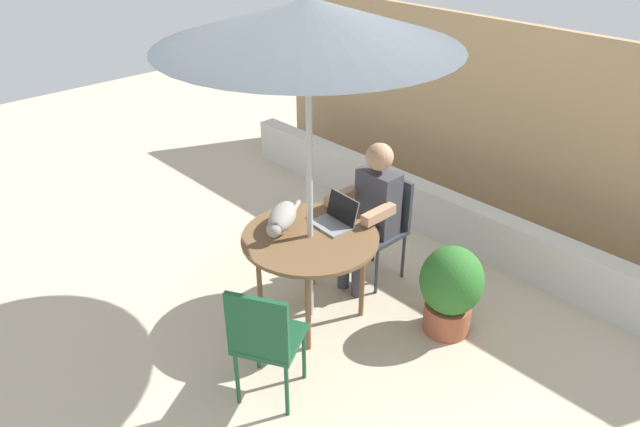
{
  "coord_description": "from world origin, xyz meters",
  "views": [
    {
      "loc": [
        2.74,
        -2.48,
        3.01
      ],
      "look_at": [
        0.0,
        0.1,
        0.88
      ],
      "focal_mm": 33.07,
      "sensor_mm": 36.0,
      "label": 1
    }
  ],
  "objects_px": {
    "cat": "(282,219)",
    "patio_umbrella": "(308,23)",
    "patio_table": "(310,243)",
    "potted_plant_near_fence": "(451,288)",
    "person_seated": "(372,208)",
    "chair_empty": "(264,337)",
    "laptop": "(337,216)",
    "chair_occupied": "(384,219)"
  },
  "relations": [
    {
      "from": "chair_occupied",
      "to": "laptop",
      "type": "height_order",
      "value": "laptop"
    },
    {
      "from": "chair_empty",
      "to": "person_seated",
      "type": "distance_m",
      "value": 1.56
    },
    {
      "from": "chair_occupied",
      "to": "cat",
      "type": "height_order",
      "value": "chair_occupied"
    },
    {
      "from": "patio_table",
      "to": "person_seated",
      "type": "relative_size",
      "value": 0.82
    },
    {
      "from": "chair_empty",
      "to": "potted_plant_near_fence",
      "type": "distance_m",
      "value": 1.5
    },
    {
      "from": "chair_occupied",
      "to": "patio_table",
      "type": "bearing_deg",
      "value": -90.0
    },
    {
      "from": "cat",
      "to": "potted_plant_near_fence",
      "type": "xyz_separation_m",
      "value": [
        1.07,
        0.71,
        -0.42
      ]
    },
    {
      "from": "patio_umbrella",
      "to": "chair_occupied",
      "type": "bearing_deg",
      "value": 90.0
    },
    {
      "from": "patio_table",
      "to": "potted_plant_near_fence",
      "type": "height_order",
      "value": "patio_table"
    },
    {
      "from": "cat",
      "to": "patio_umbrella",
      "type": "bearing_deg",
      "value": 20.02
    },
    {
      "from": "patio_table",
      "to": "laptop",
      "type": "relative_size",
      "value": 3.24
    },
    {
      "from": "patio_table",
      "to": "patio_umbrella",
      "type": "bearing_deg",
      "value": 0.0
    },
    {
      "from": "patio_umbrella",
      "to": "potted_plant_near_fence",
      "type": "bearing_deg",
      "value": 36.79
    },
    {
      "from": "person_seated",
      "to": "potted_plant_near_fence",
      "type": "xyz_separation_m",
      "value": [
        0.84,
        -0.04,
        -0.32
      ]
    },
    {
      "from": "patio_table",
      "to": "chair_empty",
      "type": "bearing_deg",
      "value": -60.45
    },
    {
      "from": "chair_occupied",
      "to": "potted_plant_near_fence",
      "type": "relative_size",
      "value": 1.26
    },
    {
      "from": "patio_table",
      "to": "chair_occupied",
      "type": "distance_m",
      "value": 0.84
    },
    {
      "from": "cat",
      "to": "laptop",
      "type": "bearing_deg",
      "value": 56.3
    },
    {
      "from": "patio_table",
      "to": "person_seated",
      "type": "xyz_separation_m",
      "value": [
        -0.0,
        0.67,
        0.04
      ]
    },
    {
      "from": "potted_plant_near_fence",
      "to": "chair_empty",
      "type": "bearing_deg",
      "value": -105.09
    },
    {
      "from": "person_seated",
      "to": "cat",
      "type": "xyz_separation_m",
      "value": [
        -0.22,
        -0.76,
        0.1
      ]
    },
    {
      "from": "chair_occupied",
      "to": "cat",
      "type": "xyz_separation_m",
      "value": [
        -0.22,
        -0.91,
        0.27
      ]
    },
    {
      "from": "potted_plant_near_fence",
      "to": "cat",
      "type": "bearing_deg",
      "value": -146.29
    },
    {
      "from": "cat",
      "to": "potted_plant_near_fence",
      "type": "distance_m",
      "value": 1.35
    },
    {
      "from": "person_seated",
      "to": "cat",
      "type": "distance_m",
      "value": 0.79
    },
    {
      "from": "patio_table",
      "to": "patio_umbrella",
      "type": "height_order",
      "value": "patio_umbrella"
    },
    {
      "from": "patio_table",
      "to": "chair_empty",
      "type": "height_order",
      "value": "chair_empty"
    },
    {
      "from": "chair_empty",
      "to": "cat",
      "type": "relative_size",
      "value": 1.58
    },
    {
      "from": "chair_empty",
      "to": "cat",
      "type": "height_order",
      "value": "chair_empty"
    },
    {
      "from": "patio_umbrella",
      "to": "patio_table",
      "type": "bearing_deg",
      "value": 0.0
    },
    {
      "from": "patio_table",
      "to": "patio_umbrella",
      "type": "xyz_separation_m",
      "value": [
        0.0,
        0.0,
        1.59
      ]
    },
    {
      "from": "patio_umbrella",
      "to": "chair_occupied",
      "type": "relative_size",
      "value": 2.65
    },
    {
      "from": "chair_empty",
      "to": "cat",
      "type": "distance_m",
      "value": 1.03
    },
    {
      "from": "chair_empty",
      "to": "person_seated",
      "type": "relative_size",
      "value": 0.73
    },
    {
      "from": "laptop",
      "to": "potted_plant_near_fence",
      "type": "xyz_separation_m",
      "value": [
        0.83,
        0.36,
        -0.4
      ]
    },
    {
      "from": "patio_umbrella",
      "to": "cat",
      "type": "distance_m",
      "value": 1.46
    },
    {
      "from": "laptop",
      "to": "potted_plant_near_fence",
      "type": "bearing_deg",
      "value": 23.45
    },
    {
      "from": "chair_empty",
      "to": "patio_table",
      "type": "bearing_deg",
      "value": 119.55
    },
    {
      "from": "cat",
      "to": "potted_plant_near_fence",
      "type": "height_order",
      "value": "cat"
    },
    {
      "from": "patio_umbrella",
      "to": "cat",
      "type": "relative_size",
      "value": 4.17
    },
    {
      "from": "patio_table",
      "to": "person_seated",
      "type": "height_order",
      "value": "person_seated"
    },
    {
      "from": "cat",
      "to": "patio_table",
      "type": "bearing_deg",
      "value": 20.02
    }
  ]
}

